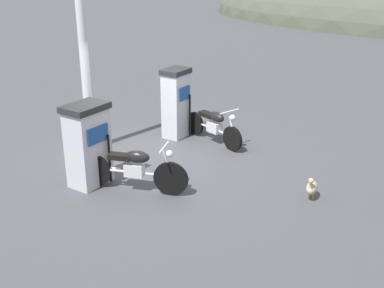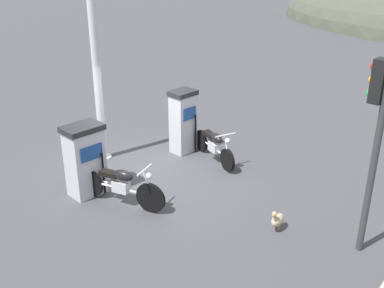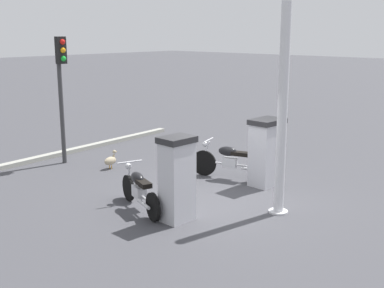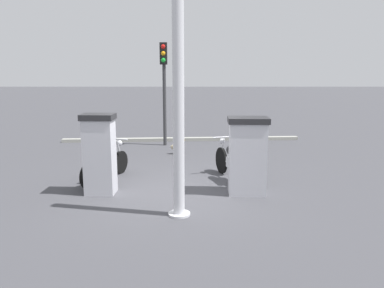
{
  "view_description": "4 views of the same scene",
  "coord_description": "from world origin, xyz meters",
  "views": [
    {
      "loc": [
        5.94,
        -7.94,
        4.27
      ],
      "look_at": [
        1.27,
        -0.24,
        0.71
      ],
      "focal_mm": 45.68,
      "sensor_mm": 36.0,
      "label": 1
    },
    {
      "loc": [
        7.59,
        -6.67,
        5.17
      ],
      "look_at": [
        1.28,
        0.21,
        1.1
      ],
      "focal_mm": 43.29,
      "sensor_mm": 36.0,
      "label": 2
    },
    {
      "loc": [
        -6.57,
        8.08,
        3.65
      ],
      "look_at": [
        0.65,
        0.1,
        1.16
      ],
      "focal_mm": 45.66,
      "sensor_mm": 36.0,
      "label": 3
    },
    {
      "loc": [
        -7.94,
        -0.4,
        2.54
      ],
      "look_at": [
        1.4,
        -0.39,
        0.75
      ],
      "focal_mm": 35.11,
      "sensor_mm": 36.0,
      "label": 4
    }
  ],
  "objects": [
    {
      "name": "wandering_duck",
      "position": [
        3.65,
        0.08,
        0.24
      ],
      "size": [
        0.24,
        0.49,
        0.49
      ],
      "color": "tan",
      "rests_on": "ground"
    },
    {
      "name": "roadside_traffic_light",
      "position": [
        5.03,
        0.57,
        2.41
      ],
      "size": [
        0.38,
        0.24,
        3.51
      ],
      "color": "#38383A",
      "rests_on": "ground"
    },
    {
      "name": "road_edge_kerb",
      "position": [
        5.94,
        0.0,
        0.06
      ],
      "size": [
        0.81,
        8.83,
        0.12
      ],
      "color": "#9E9E93",
      "rests_on": "ground"
    },
    {
      "name": "fuel_pump_far",
      "position": [
        -0.27,
        1.55,
        0.86
      ],
      "size": [
        0.58,
        0.69,
        1.7
      ],
      "color": "silver",
      "rests_on": "ground"
    },
    {
      "name": "fuel_pump_near",
      "position": [
        -0.27,
        -1.55,
        0.83
      ],
      "size": [
        0.66,
        0.86,
        1.63
      ],
      "color": "silver",
      "rests_on": "ground"
    },
    {
      "name": "motorcycle_near_pump",
      "position": [
        0.65,
        -1.35,
        0.48
      ],
      "size": [
        2.11,
        0.83,
        0.97
      ],
      "color": "black",
      "rests_on": "ground"
    },
    {
      "name": "motorcycle_far_pump",
      "position": [
        0.73,
        1.65,
        0.44
      ],
      "size": [
        1.84,
        0.87,
        0.93
      ],
      "color": "black",
      "rests_on": "ground"
    },
    {
      "name": "ground_plane",
      "position": [
        0.0,
        0.0,
        0.0
      ],
      "size": [
        120.0,
        120.0,
        0.0
      ],
      "primitive_type": "plane",
      "color": "#424247"
    },
    {
      "name": "canopy_support_pole",
      "position": [
        -1.52,
        -0.16,
        2.03
      ],
      "size": [
        0.4,
        0.4,
        4.21
      ],
      "color": "silver",
      "rests_on": "ground"
    }
  ]
}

